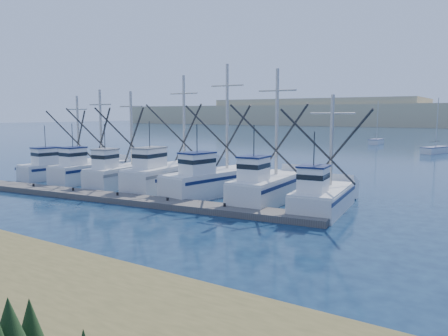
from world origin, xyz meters
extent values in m
plane|color=#0C1D36|center=(0.00, 0.00, 0.00)|extent=(500.00, 500.00, 0.00)
cube|color=#57524E|center=(-9.59, 6.83, 0.19)|extent=(28.48, 5.14, 0.38)
cube|color=silver|center=(-21.89, 12.24, 0.64)|extent=(3.38, 8.56, 1.28)
cube|color=white|center=(-21.89, 10.11, 2.03)|extent=(1.62, 2.19, 1.50)
cylinder|color=#B7B2A8|center=(-21.89, 13.66, 4.36)|extent=(0.22, 0.22, 6.16)
cube|color=silver|center=(-17.82, 11.62, 0.75)|extent=(2.50, 7.13, 1.49)
cube|color=white|center=(-17.82, 9.81, 2.24)|extent=(1.41, 1.75, 1.50)
cylinder|color=#B7B2A8|center=(-17.82, 12.83, 4.68)|extent=(0.22, 0.22, 6.38)
cube|color=silver|center=(-13.89, 11.44, 0.76)|extent=(2.88, 6.91, 1.52)
cube|color=white|center=(-13.89, 9.72, 2.27)|extent=(1.46, 1.76, 1.50)
cylinder|color=#B7B2A8|center=(-13.89, 12.59, 4.56)|extent=(0.22, 0.22, 6.10)
cube|color=silver|center=(-9.92, 12.87, 0.88)|extent=(3.26, 9.76, 1.75)
cube|color=white|center=(-9.92, 10.41, 2.50)|extent=(1.61, 2.45, 1.50)
cylinder|color=#B7B2A8|center=(-9.92, 14.51, 5.29)|extent=(0.22, 0.22, 7.07)
cube|color=silver|center=(-5.47, 12.50, 0.81)|extent=(3.98, 9.14, 1.62)
cube|color=white|center=(-5.47, 10.23, 2.37)|extent=(1.80, 2.37, 1.50)
cylinder|color=#B7B2A8|center=(-5.47, 14.01, 5.52)|extent=(0.22, 0.22, 7.79)
cube|color=silver|center=(-0.88, 11.72, 0.82)|extent=(2.87, 7.41, 1.63)
cube|color=white|center=(-0.88, 9.85, 2.38)|extent=(1.53, 1.85, 1.50)
cylinder|color=#B7B2A8|center=(-0.88, 12.96, 5.19)|extent=(0.22, 0.22, 7.11)
cube|color=silver|center=(3.04, 11.42, 0.66)|extent=(3.25, 6.93, 1.31)
cube|color=white|center=(3.04, 9.71, 2.06)|extent=(1.64, 1.78, 1.50)
cylinder|color=#B7B2A8|center=(3.04, 12.56, 4.13)|extent=(0.22, 0.22, 5.64)
cube|color=silver|center=(3.36, 56.92, 0.45)|extent=(3.36, 5.88, 0.90)
cylinder|color=#B7B2A8|center=(3.36, 57.22, 4.50)|extent=(0.12, 0.12, 7.20)
cube|color=silver|center=(-8.82, 72.12, 0.45)|extent=(1.81, 4.98, 0.90)
cylinder|color=#B7B2A8|center=(-8.82, 72.42, 4.50)|extent=(0.12, 0.12, 7.20)
camera|label=1|loc=(12.02, -13.40, 5.82)|focal=35.00mm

